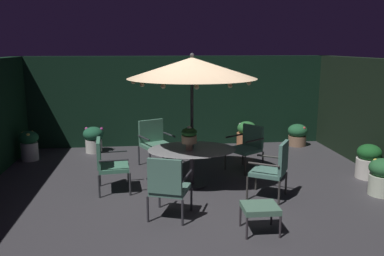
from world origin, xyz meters
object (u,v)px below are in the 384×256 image
(potted_plant_left_far, at_px, (382,176))
(potted_plant_back_left, at_px, (29,144))
(patio_umbrella, at_px, (192,68))
(centerpiece_planter, at_px, (189,136))
(ottoman_footrest, at_px, (260,209))
(potted_plant_back_right, at_px, (93,138))
(patio_chair_north, at_px, (168,185))
(patio_chair_east, at_px, (248,145))
(potted_plant_right_far, at_px, (369,161))
(potted_plant_back_center, at_px, (297,134))
(patio_chair_southeast, at_px, (154,140))
(potted_plant_right_near, at_px, (247,134))
(patio_chair_south, at_px, (108,162))
(patio_dining_table, at_px, (192,155))
(patio_chair_northeast, at_px, (274,167))

(potted_plant_left_far, bearing_deg, potted_plant_back_left, 156.56)
(patio_umbrella, height_order, centerpiece_planter, patio_umbrella)
(ottoman_footrest, height_order, potted_plant_back_right, potted_plant_back_right)
(patio_chair_north, relative_size, potted_plant_left_far, 1.50)
(patio_chair_east, height_order, potted_plant_back_left, patio_chair_east)
(centerpiece_planter, distance_m, potted_plant_left_far, 3.50)
(potted_plant_back_right, height_order, potted_plant_right_far, potted_plant_right_far)
(patio_chair_north, height_order, potted_plant_back_center, patio_chair_north)
(patio_chair_southeast, bearing_deg, potted_plant_right_near, 29.75)
(potted_plant_back_right, bearing_deg, ottoman_footrest, -58.19)
(centerpiece_planter, height_order, potted_plant_right_near, centerpiece_planter)
(potted_plant_back_center, bearing_deg, patio_umbrella, -138.75)
(ottoman_footrest, xyz_separation_m, potted_plant_right_far, (2.83, 2.08, -0.00))
(patio_umbrella, bearing_deg, centerpiece_planter, -122.51)
(patio_chair_east, height_order, potted_plant_right_near, patio_chair_east)
(patio_chair_south, height_order, ottoman_footrest, patio_chair_south)
(patio_dining_table, bearing_deg, patio_chair_northeast, -31.72)
(potted_plant_right_near, xyz_separation_m, potted_plant_left_far, (1.54, -3.66, 0.02))
(centerpiece_planter, bearing_deg, ottoman_footrest, -67.52)
(potted_plant_left_far, xyz_separation_m, potted_plant_back_center, (-0.17, 3.62, -0.05))
(centerpiece_planter, bearing_deg, potted_plant_back_center, 41.68)
(ottoman_footrest, bearing_deg, potted_plant_back_center, 63.48)
(patio_chair_northeast, height_order, patio_chair_southeast, patio_chair_northeast)
(patio_chair_south, xyz_separation_m, potted_plant_back_center, (4.67, 2.89, -0.25))
(patio_umbrella, xyz_separation_m, ottoman_footrest, (0.74, -2.04, -1.87))
(patio_umbrella, bearing_deg, patio_chair_east, 33.70)
(centerpiece_planter, height_order, patio_chair_north, centerpiece_planter)
(patio_chair_north, bearing_deg, patio_chair_northeast, 19.26)
(patio_chair_east, relative_size, patio_chair_southeast, 0.95)
(potted_plant_right_near, bearing_deg, centerpiece_planter, -122.21)
(potted_plant_right_near, bearing_deg, patio_chair_northeast, -96.84)
(potted_plant_back_left, distance_m, potted_plant_back_center, 6.72)
(centerpiece_planter, height_order, potted_plant_right_far, centerpiece_planter)
(patio_chair_east, xyz_separation_m, potted_plant_right_near, (0.47, 1.93, -0.21))
(centerpiece_planter, bearing_deg, patio_chair_southeast, 112.38)
(patio_umbrella, height_order, potted_plant_left_far, patio_umbrella)
(patio_umbrella, xyz_separation_m, patio_chair_north, (-0.53, -1.47, -1.66))
(centerpiece_planter, height_order, patio_chair_southeast, centerpiece_planter)
(patio_chair_north, height_order, potted_plant_left_far, patio_chair_north)
(patio_umbrella, distance_m, patio_chair_north, 2.28)
(patio_chair_southeast, bearing_deg, centerpiece_planter, -67.62)
(patio_chair_southeast, relative_size, potted_plant_right_near, 1.49)
(ottoman_footrest, relative_size, potted_plant_right_near, 0.75)
(patio_umbrella, height_order, potted_plant_right_near, patio_umbrella)
(centerpiece_planter, relative_size, potted_plant_left_far, 0.68)
(patio_chair_south, relative_size, potted_plant_back_center, 1.67)
(potted_plant_right_near, relative_size, potted_plant_back_right, 1.05)
(patio_chair_northeast, xyz_separation_m, potted_plant_right_far, (2.24, 0.86, -0.22))
(patio_chair_east, distance_m, potted_plant_back_left, 5.00)
(patio_chair_northeast, bearing_deg, centerpiece_planter, 152.53)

